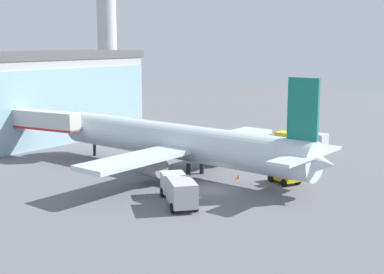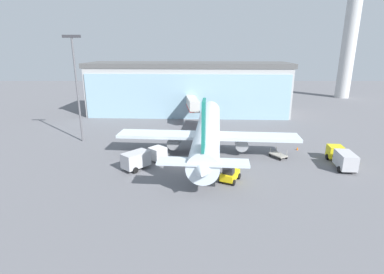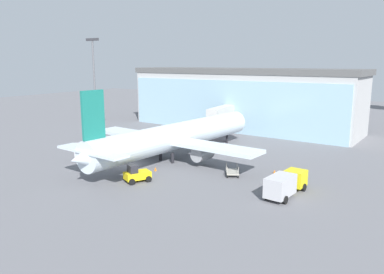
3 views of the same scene
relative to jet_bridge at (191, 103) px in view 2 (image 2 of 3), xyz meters
The scene contains 12 objects.
ground 27.80m from the jet_bridge, 92.09° to the right, with size 240.00×240.00×0.00m, color slate.
terminal_building 11.03m from the jet_bridge, 95.32° to the left, with size 53.50×16.51×13.61m.
jet_bridge is the anchor object (origin of this frame).
control_tower 68.46m from the jet_bridge, 34.98° to the left, with size 8.44×8.44×39.97m.
apron_light_mast 26.66m from the jet_bridge, 145.38° to the right, with size 3.20×0.40×19.53m.
airplane 20.89m from the jet_bridge, 82.65° to the right, with size 30.40×38.59×11.68m.
catering_truck 28.74m from the jet_bridge, 105.03° to the right, with size 6.59×6.83×2.65m.
fuel_truck 35.77m from the jet_bridge, 50.47° to the right, with size 3.07×7.48×2.65m.
baggage_cart 27.97m from the jet_bridge, 59.28° to the right, with size 2.81×3.22×1.50m.
pushback_tug 33.32m from the jet_bridge, 81.21° to the right, with size 3.28×3.68×2.30m.
safety_cone_nose 28.23m from the jet_bridge, 81.65° to the right, with size 0.36×0.36×0.55m, color orange.
safety_cone_wingtip 27.60m from the jet_bridge, 46.91° to the right, with size 0.36×0.36×0.55m, color orange.
Camera 2 is at (0.96, -42.55, 17.47)m, focal length 28.00 mm.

